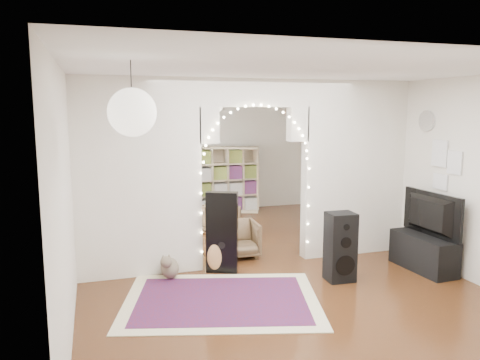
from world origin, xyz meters
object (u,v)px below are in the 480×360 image
object	(u,v)px
acoustic_guitar	(220,243)
dining_chair_left	(238,239)
bookcase	(227,179)
dining_chair_right	(220,219)
dining_table	(159,186)
floor_speaker	(340,247)
media_console	(423,253)

from	to	relation	value
acoustic_guitar	dining_chair_left	xyz separation A→B (m)	(0.45, 0.60, -0.15)
bookcase	dining_chair_right	world-z (taller)	bookcase
acoustic_guitar	dining_chair_right	distance (m)	2.09
bookcase	dining_chair_left	size ratio (longest dim) A/B	2.38
acoustic_guitar	dining_table	size ratio (longest dim) A/B	0.74
acoustic_guitar	dining_chair_right	size ratio (longest dim) A/B	1.66
floor_speaker	dining_chair_left	distance (m)	1.71
floor_speaker	dining_chair_right	size ratio (longest dim) A/B	1.58
floor_speaker	dining_chair_right	xyz separation A→B (m)	(-0.90, 2.80, -0.19)
dining_chair_right	bookcase	bearing A→B (deg)	54.88
media_console	dining_chair_right	distance (m)	3.58
acoustic_guitar	floor_speaker	xyz separation A→B (m)	(1.44, -0.79, 0.04)
media_console	bookcase	xyz separation A→B (m)	(-1.62, 4.53, 0.47)
floor_speaker	dining_chair_right	bearing A→B (deg)	111.01
floor_speaker	dining_chair_right	distance (m)	2.94
floor_speaker	media_console	world-z (taller)	floor_speaker
floor_speaker	media_console	bearing A→B (deg)	3.55
acoustic_guitar	dining_table	bearing A→B (deg)	111.43
media_console	dining_chair_left	bearing A→B (deg)	146.35
dining_table	dining_chair_left	size ratio (longest dim) A/B	2.16
bookcase	dining_table	xyz separation A→B (m)	(-1.53, -0.19, -0.04)
bookcase	dining_chair_right	size ratio (longest dim) A/B	2.48
floor_speaker	dining_chair_left	xyz separation A→B (m)	(-0.99, 1.39, -0.18)
floor_speaker	bookcase	size ratio (longest dim) A/B	0.64
acoustic_guitar	bookcase	size ratio (longest dim) A/B	0.67
dining_table	dining_chair_right	xyz separation A→B (m)	(0.91, -1.55, -0.42)
floor_speaker	dining_chair_right	world-z (taller)	floor_speaker
dining_table	dining_chair_left	distance (m)	3.10
floor_speaker	bookcase	world-z (taller)	bookcase
dining_table	media_console	bearing A→B (deg)	-63.63
bookcase	dining_chair_left	distance (m)	3.26
dining_chair_left	floor_speaker	bearing A→B (deg)	-51.45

